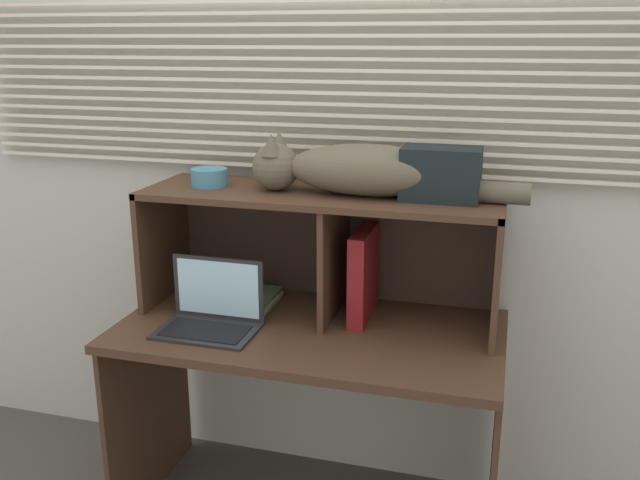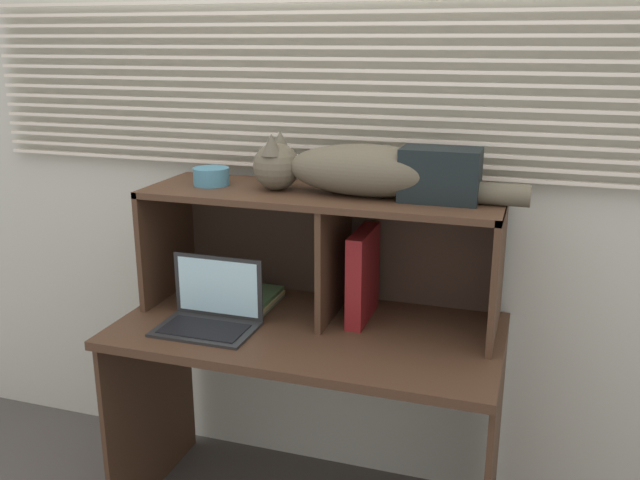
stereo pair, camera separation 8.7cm
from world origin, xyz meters
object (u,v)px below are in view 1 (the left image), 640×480
Objects in this scene: storage_box at (441,174)px; small_basket at (209,177)px; cat at (356,170)px; binder_upright at (363,274)px; laptop at (211,314)px; book_stack at (253,300)px.

small_basket is at bearing 180.00° from storage_box.
binder_upright is (0.03, 0.00, -0.36)m from cat.
cat reaches higher than small_basket.
storage_box reaches higher than binder_upright.
cat is 3.67× the size of storage_box.
binder_upright is at bearing 180.00° from storage_box.
binder_upright is at bearing 26.00° from laptop.
laptop is 1.31× the size of storage_box.
cat reaches higher than book_stack.
cat is 0.36m from binder_upright.
storage_box is at bearing 0.00° from cat.
laptop is 0.52m from binder_upright.
small_basket is (-0.55, 0.00, 0.30)m from binder_upright.
cat is 2.81× the size of laptop.
cat reaches higher than storage_box.
book_stack is at bearing 179.79° from cat.
storage_box is at bearing -0.12° from book_stack.
cat is at bearing 180.00° from binder_upright.
small_basket is at bearing -179.47° from book_stack.
cat is 4.05× the size of book_stack.
small_basket is 0.51× the size of storage_box.
book_stack is 0.46m from small_basket.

